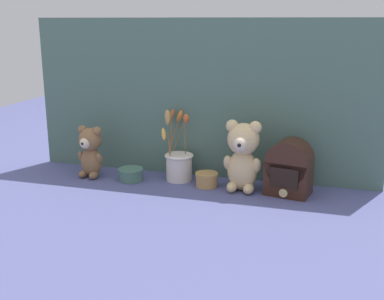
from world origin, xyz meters
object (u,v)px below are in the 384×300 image
(teddy_bear_medium, at_px, (90,151))
(flower_vase, at_px, (179,162))
(teddy_bear_large, at_px, (243,155))
(decorative_tin_tall, at_px, (131,174))
(decorative_tin_short, at_px, (207,179))
(vintage_radio, at_px, (289,168))

(teddy_bear_medium, height_order, flower_vase, flower_vase)
(teddy_bear_large, relative_size, flower_vase, 0.95)
(decorative_tin_tall, bearing_deg, teddy_bear_large, 1.27)
(teddy_bear_medium, bearing_deg, decorative_tin_tall, -0.33)
(teddy_bear_medium, xyz_separation_m, decorative_tin_short, (0.53, 0.02, -0.09))
(teddy_bear_medium, xyz_separation_m, vintage_radio, (0.87, 0.02, -0.01))
(vintage_radio, height_order, decorative_tin_tall, vintage_radio)
(flower_vase, bearing_deg, teddy_bear_medium, -170.64)
(decorative_tin_tall, bearing_deg, flower_vase, 18.14)
(teddy_bear_medium, bearing_deg, decorative_tin_short, 1.69)
(decorative_tin_tall, relative_size, decorative_tin_short, 1.13)
(teddy_bear_large, bearing_deg, vintage_radio, 2.93)
(teddy_bear_large, xyz_separation_m, flower_vase, (-0.29, 0.05, -0.07))
(teddy_bear_large, relative_size, vintage_radio, 1.30)
(teddy_bear_medium, bearing_deg, vintage_radio, 1.28)
(teddy_bear_large, bearing_deg, teddy_bear_medium, -179.18)
(teddy_bear_medium, distance_m, decorative_tin_tall, 0.21)
(vintage_radio, xyz_separation_m, decorative_tin_short, (-0.34, -0.00, -0.08))
(flower_vase, relative_size, decorative_tin_tall, 2.84)
(teddy_bear_large, height_order, flower_vase, flower_vase)
(flower_vase, xyz_separation_m, decorative_tin_tall, (-0.20, -0.07, -0.05))
(flower_vase, height_order, vintage_radio, flower_vase)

